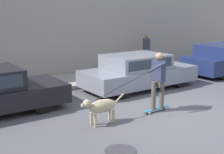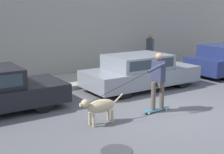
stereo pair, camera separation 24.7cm
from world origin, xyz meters
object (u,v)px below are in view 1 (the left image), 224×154
parked_car_1 (138,72)px  pedestrian_with_bag (146,49)px  dog (101,106)px  skateboarder (158,78)px

parked_car_1 → pedestrian_with_bag: 3.51m
dog → skateboarder: skateboarder is taller
parked_car_1 → pedestrian_with_bag: bearing=44.4°
dog → parked_car_1: bearing=-145.6°
dog → pedestrian_with_bag: (5.50, 4.89, 0.57)m
dog → pedestrian_with_bag: bearing=-141.9°
parked_car_1 → dog: 3.90m
parked_car_1 → dog: (-3.07, -2.39, -0.15)m
dog → pedestrian_with_bag: pedestrian_with_bag is taller
parked_car_1 → skateboarder: (-1.21, -2.41, 0.35)m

